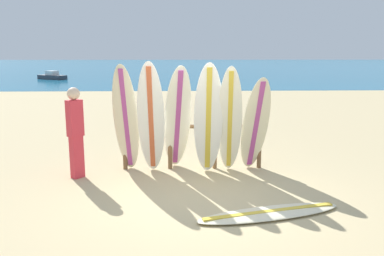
# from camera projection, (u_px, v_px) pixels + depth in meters

# --- Properties ---
(ground_plane) EXTENTS (120.00, 120.00, 0.00)m
(ground_plane) POSITION_uv_depth(u_px,v_px,m) (199.00, 197.00, 6.81)
(ground_plane) COLOR tan
(ocean_water) EXTENTS (120.00, 80.00, 0.01)m
(ocean_water) POSITION_uv_depth(u_px,v_px,m) (181.00, 66.00, 63.70)
(ocean_water) COLOR #196B93
(ocean_water) RESTS_ON ground
(surfboard_rack) EXTENTS (2.92, 0.09, 1.05)m
(surfboard_rack) POSITION_uv_depth(u_px,v_px,m) (192.00, 138.00, 8.35)
(surfboard_rack) COLOR brown
(surfboard_rack) RESTS_ON ground
(surfboard_leaning_far_left) EXTENTS (0.55, 0.82, 2.22)m
(surfboard_leaning_far_left) POSITION_uv_depth(u_px,v_px,m) (126.00, 119.00, 7.93)
(surfboard_leaning_far_left) COLOR beige
(surfboard_leaning_far_left) RESTS_ON ground
(surfboard_leaning_left) EXTENTS (0.54, 0.79, 2.28)m
(surfboard_leaning_left) POSITION_uv_depth(u_px,v_px,m) (151.00, 119.00, 7.82)
(surfboard_leaning_left) COLOR white
(surfboard_leaning_left) RESTS_ON ground
(surfboard_leaning_center_left) EXTENTS (0.68, 1.18, 2.20)m
(surfboard_leaning_center_left) POSITION_uv_depth(u_px,v_px,m) (178.00, 119.00, 7.97)
(surfboard_leaning_center_left) COLOR white
(surfboard_leaning_center_left) RESTS_ON ground
(surfboard_leaning_center) EXTENTS (0.57, 0.61, 2.25)m
(surfboard_leaning_center) POSITION_uv_depth(u_px,v_px,m) (208.00, 119.00, 7.83)
(surfboard_leaning_center) COLOR white
(surfboard_leaning_center) RESTS_ON ground
(surfboard_leaning_center_right) EXTENTS (0.56, 0.85, 2.19)m
(surfboard_leaning_center_right) POSITION_uv_depth(u_px,v_px,m) (230.00, 121.00, 7.87)
(surfboard_leaning_center_right) COLOR white
(surfboard_leaning_center_right) RESTS_ON ground
(surfboard_leaning_right) EXTENTS (0.69, 0.82, 1.97)m
(surfboard_leaning_right) POSITION_uv_depth(u_px,v_px,m) (255.00, 125.00, 8.06)
(surfboard_leaning_right) COLOR beige
(surfboard_leaning_right) RESTS_ON ground
(surfboard_lying_on_sand) EXTENTS (2.38, 1.09, 0.08)m
(surfboard_lying_on_sand) POSITION_uv_depth(u_px,v_px,m) (270.00, 213.00, 6.06)
(surfboard_lying_on_sand) COLOR beige
(surfboard_lying_on_sand) RESTS_ON ground
(beachgoer_standing) EXTENTS (0.32, 0.33, 1.77)m
(beachgoer_standing) POSITION_uv_depth(u_px,v_px,m) (75.00, 129.00, 7.69)
(beachgoer_standing) COLOR #D8333F
(beachgoer_standing) RESTS_ON ground
(small_boat_offshore) EXTENTS (2.75, 2.29, 0.71)m
(small_boat_offshore) POSITION_uv_depth(u_px,v_px,m) (52.00, 76.00, 34.17)
(small_boat_offshore) COLOR #333842
(small_boat_offshore) RESTS_ON ocean_water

